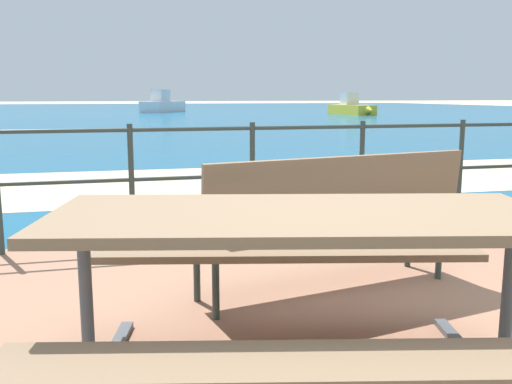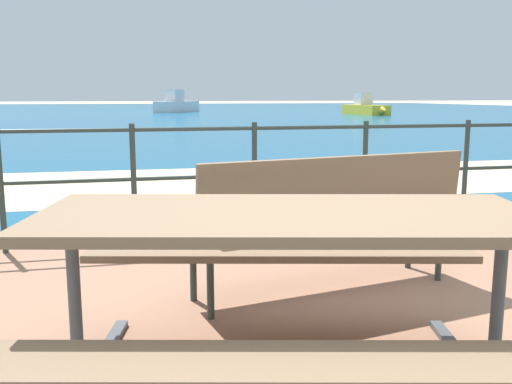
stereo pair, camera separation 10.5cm
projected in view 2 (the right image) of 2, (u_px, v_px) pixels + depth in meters
name	position (u px, v px, depth m)	size (l,w,h in m)	color
patio_paving	(380.00, 383.00, 2.43)	(6.40, 5.20, 0.06)	#996B51
sea_water	(140.00, 113.00, 40.85)	(90.00, 90.00, 0.01)	#145B84
beach_strip	(201.00, 183.00, 8.12)	(54.00, 3.25, 0.01)	beige
picnic_table	(287.00, 257.00, 2.15)	(2.16, 1.82, 0.76)	#7A6047
park_bench	(331.00, 210.00, 3.35)	(1.78, 0.74, 0.85)	#7A6047
railing_fence	(254.00, 167.00, 4.67)	(5.94, 0.04, 0.98)	#2D3833
boat_near	(366.00, 108.00, 36.73)	(1.75, 4.67, 1.41)	yellow
boat_mid	(177.00, 105.00, 42.27)	(3.75, 4.95, 1.66)	silver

